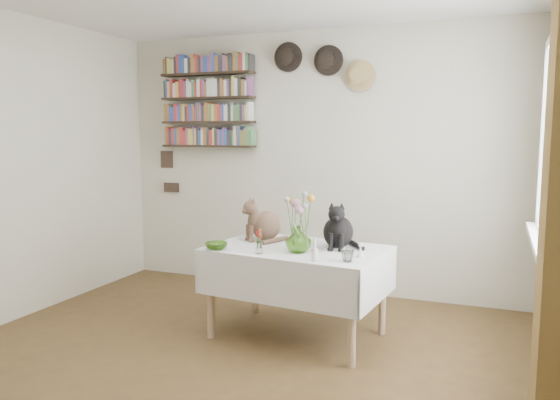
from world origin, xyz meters
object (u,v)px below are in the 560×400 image
at_px(dining_table, 297,270).
at_px(flower_vase, 298,239).
at_px(tabby_cat, 266,218).
at_px(bookshelf_unit, 208,102).
at_px(black_cat, 338,223).

relative_size(dining_table, flower_vase, 7.05).
bearing_deg(tabby_cat, bookshelf_unit, -177.45).
bearing_deg(flower_vase, dining_table, 112.18).
bearing_deg(tabby_cat, flower_vase, 4.76).
xyz_separation_m(dining_table, flower_vase, (0.06, -0.15, 0.27)).
bearing_deg(black_cat, dining_table, -164.68).
height_order(dining_table, bookshelf_unit, bookshelf_unit).
distance_m(tabby_cat, bookshelf_unit, 1.74).
distance_m(dining_table, bookshelf_unit, 2.25).
relative_size(tabby_cat, black_cat, 0.99).
bearing_deg(black_cat, tabby_cat, 164.92).
relative_size(black_cat, flower_vase, 1.87).
height_order(tabby_cat, flower_vase, tabby_cat).
bearing_deg(flower_vase, black_cat, 52.30).
distance_m(dining_table, tabby_cat, 0.52).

